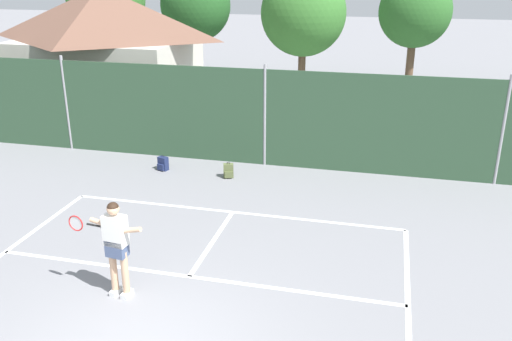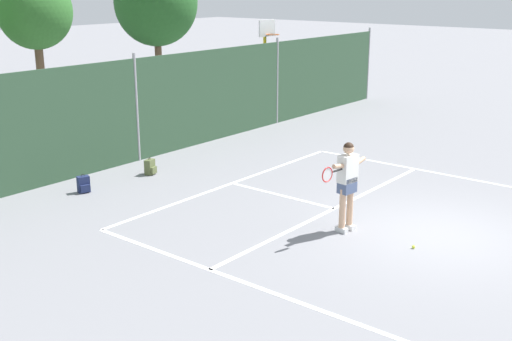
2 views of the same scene
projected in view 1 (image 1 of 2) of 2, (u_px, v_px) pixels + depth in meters
name	position (u px, v px, depth m)	size (l,w,h in m)	color
court_markings	(150.00, 335.00, 8.88)	(8.30, 11.10, 0.01)	white
chainlink_fence	(265.00, 118.00, 15.95)	(26.09, 0.09, 3.03)	#2D4C33
clubhouse_building	(106.00, 51.00, 20.86)	(6.74, 4.98, 4.92)	beige
treeline_backdrop	(325.00, 7.00, 25.30)	(26.42, 3.96, 6.11)	brown
tennis_player	(116.00, 241.00, 9.56)	(1.44, 0.30, 1.85)	silver
backpack_navy	(163.00, 164.00, 15.94)	(0.32, 0.31, 0.46)	navy
backpack_olive	(228.00, 171.00, 15.38)	(0.32, 0.31, 0.46)	#566038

